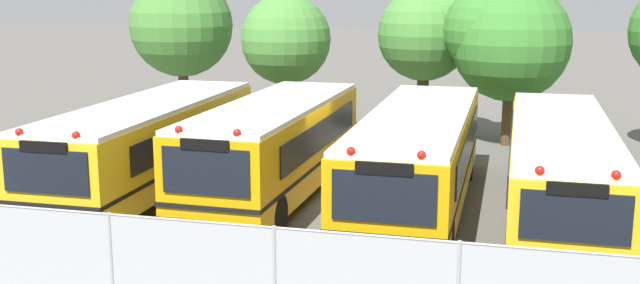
# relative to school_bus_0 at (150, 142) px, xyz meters

# --- Properties ---
(ground_plane) EXTENTS (160.00, 160.00, 0.00)m
(ground_plane) POSITION_rel_school_bus_0_xyz_m (5.57, 0.25, -1.39)
(ground_plane) COLOR #595651
(school_bus_0) EXTENTS (2.65, 10.18, 2.65)m
(school_bus_0) POSITION_rel_school_bus_0_xyz_m (0.00, 0.00, 0.00)
(school_bus_0) COLOR yellow
(school_bus_0) RESTS_ON ground_plane
(school_bus_1) EXTENTS (2.71, 9.36, 2.75)m
(school_bus_1) POSITION_rel_school_bus_0_xyz_m (3.61, 0.18, 0.05)
(school_bus_1) COLOR #EAA80C
(school_bus_1) RESTS_ON ground_plane
(school_bus_2) EXTENTS (2.56, 10.76, 2.68)m
(school_bus_2) POSITION_rel_school_bus_0_xyz_m (7.52, 0.02, 0.02)
(school_bus_2) COLOR #EAA80C
(school_bus_2) RESTS_ON ground_plane
(school_bus_3) EXTENTS (2.50, 11.09, 2.53)m
(school_bus_3) POSITION_rel_school_bus_0_xyz_m (11.03, 0.10, -0.06)
(school_bus_3) COLOR yellow
(school_bus_3) RESTS_ON ground_plane
(tree_0) EXTENTS (4.15, 4.15, 6.19)m
(tree_0) POSITION_rel_school_bus_0_xyz_m (-3.18, 9.61, 2.69)
(tree_0) COLOR #4C3823
(tree_0) RESTS_ON ground_plane
(tree_1) EXTENTS (3.34, 3.34, 5.41)m
(tree_1) POSITION_rel_school_bus_0_xyz_m (1.50, 8.21, 2.43)
(tree_1) COLOR #4C3823
(tree_1) RESTS_ON ground_plane
(tree_2) EXTENTS (3.71, 3.57, 5.65)m
(tree_2) POSITION_rel_school_bus_0_xyz_m (6.61, 10.26, 2.58)
(tree_2) COLOR #4C3823
(tree_2) RESTS_ON ground_plane
(tree_3) EXTENTS (4.51, 4.21, 5.83)m
(tree_3) POSITION_rel_school_bus_0_xyz_m (9.42, 8.87, 2.46)
(tree_3) COLOR #4C3823
(tree_3) RESTS_ON ground_plane
(chainlink_fence) EXTENTS (18.04, 0.07, 1.88)m
(chainlink_fence) POSITION_rel_school_bus_0_xyz_m (6.13, -7.76, -0.42)
(chainlink_fence) COLOR #9EA0A3
(chainlink_fence) RESTS_ON ground_plane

